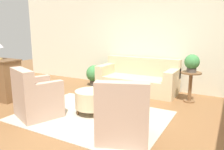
# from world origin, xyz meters

# --- Properties ---
(ground_plane) EXTENTS (16.00, 16.00, 0.00)m
(ground_plane) POSITION_xyz_m (0.00, 0.00, 0.00)
(ground_plane) COLOR brown
(wall_back) EXTENTS (9.24, 0.12, 2.80)m
(wall_back) POSITION_xyz_m (0.00, 2.68, 1.40)
(wall_back) COLOR beige
(wall_back) RESTS_ON ground_plane
(rug) EXTENTS (2.86, 2.08, 0.01)m
(rug) POSITION_xyz_m (0.00, 0.00, 0.01)
(rug) COLOR #B2A893
(rug) RESTS_ON ground_plane
(couch) EXTENTS (2.16, 0.94, 0.91)m
(couch) POSITION_xyz_m (0.08, 2.16, 0.32)
(couch) COLOR #C6B289
(couch) RESTS_ON ground_plane
(armchair_left) EXTENTS (0.99, 0.97, 0.96)m
(armchair_left) POSITION_xyz_m (-0.95, -0.54, 0.38)
(armchair_left) COLOR tan
(armchair_left) RESTS_ON rug
(armchair_right) EXTENTS (0.99, 0.97, 0.96)m
(armchair_right) POSITION_xyz_m (0.95, -0.54, 0.38)
(armchair_right) COLOR tan
(armchair_right) RESTS_ON rug
(ottoman_table) EXTENTS (0.66, 0.66, 0.47)m
(ottoman_table) POSITION_xyz_m (-0.09, 0.12, 0.30)
(ottoman_table) COLOR #C6B289
(ottoman_table) RESTS_ON rug
(side_table) EXTENTS (0.47, 0.47, 0.72)m
(side_table) POSITION_xyz_m (1.52, 1.87, 0.48)
(side_table) COLOR brown
(side_table) RESTS_ON ground_plane
(dresser) EXTENTS (0.98, 0.51, 0.99)m
(dresser) POSITION_xyz_m (-2.56, -0.14, 0.51)
(dresser) COLOR brown
(dresser) RESTS_ON ground_plane
(potted_plant_on_side_table) EXTENTS (0.34, 0.34, 0.41)m
(potted_plant_on_side_table) POSITION_xyz_m (1.52, 1.87, 0.94)
(potted_plant_on_side_table) COLOR #4C4742
(potted_plant_on_side_table) RESTS_ON side_table
(potted_plant_floor) EXTENTS (0.50, 0.50, 0.63)m
(potted_plant_floor) POSITION_xyz_m (-1.32, 2.08, 0.35)
(potted_plant_floor) COLOR #4C4742
(potted_plant_floor) RESTS_ON ground_plane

